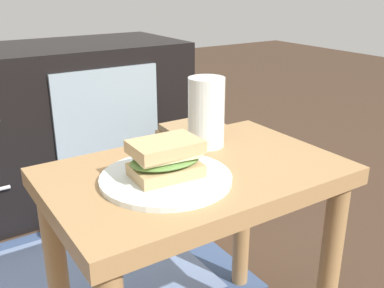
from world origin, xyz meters
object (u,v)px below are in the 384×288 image
object	(u,v)px
plate	(166,178)
sandwich_front	(166,159)
beer_glass	(206,113)
tv_cabinet	(56,124)
paper_bag	(195,176)

from	to	relation	value
plate	sandwich_front	world-z (taller)	sandwich_front
beer_glass	tv_cabinet	bearing A→B (deg)	95.55
tv_cabinet	paper_bag	world-z (taller)	tv_cabinet
sandwich_front	beer_glass	distance (m)	0.20
beer_glass	plate	bearing A→B (deg)	-146.00
paper_bag	sandwich_front	bearing A→B (deg)	-128.07
beer_glass	paper_bag	distance (m)	0.58
beer_glass	paper_bag	xyz separation A→B (m)	(0.23, 0.40, -0.36)
sandwich_front	beer_glass	size ratio (longest dim) A/B	0.90
plate	beer_glass	size ratio (longest dim) A/B	1.59
plate	sandwich_front	distance (m)	0.04
tv_cabinet	paper_bag	xyz separation A→B (m)	(0.32, -0.46, -0.11)
tv_cabinet	beer_glass	bearing A→B (deg)	-84.45
tv_cabinet	paper_bag	size ratio (longest dim) A/B	2.66
tv_cabinet	beer_glass	world-z (taller)	beer_glass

